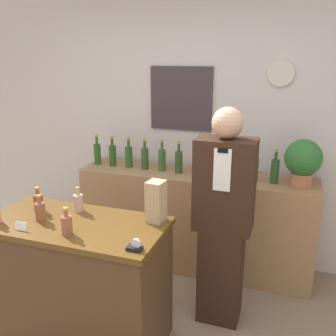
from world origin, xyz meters
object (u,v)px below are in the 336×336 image
at_px(potted_plant, 303,160).
at_px(tape_dispenser, 135,246).
at_px(shopkeeper, 223,221).
at_px(paper_bag, 156,201).

bearing_deg(potted_plant, tape_dispenser, -122.37).
height_order(shopkeeper, potted_plant, shopkeeper).
relative_size(potted_plant, paper_bag, 1.42).
distance_m(shopkeeper, potted_plant, 0.91).
relative_size(paper_bag, tape_dispenser, 3.18).
height_order(potted_plant, paper_bag, potted_plant).
distance_m(shopkeeper, paper_bag, 0.59).
bearing_deg(shopkeeper, potted_plant, 50.79).
bearing_deg(tape_dispenser, paper_bag, 93.36).
bearing_deg(potted_plant, paper_bag, -132.42).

